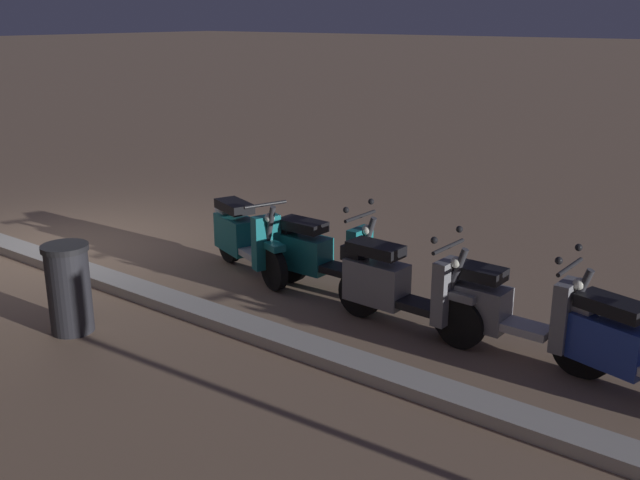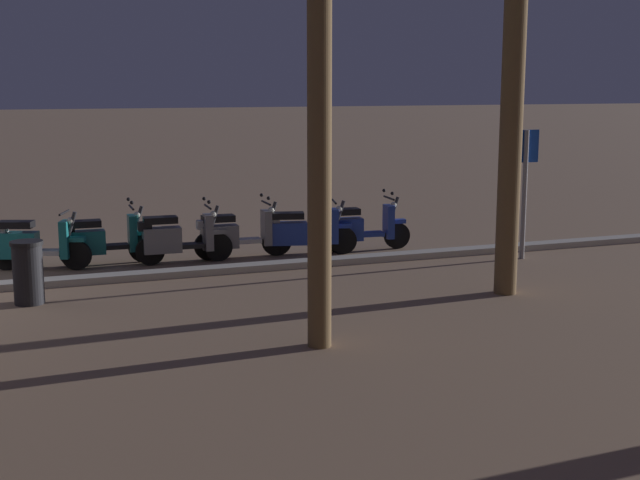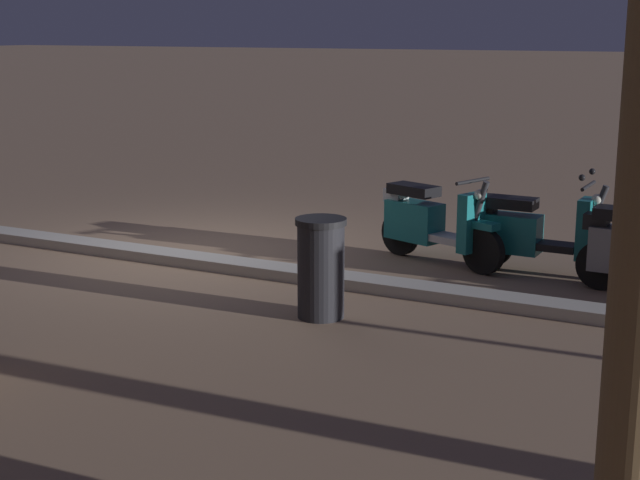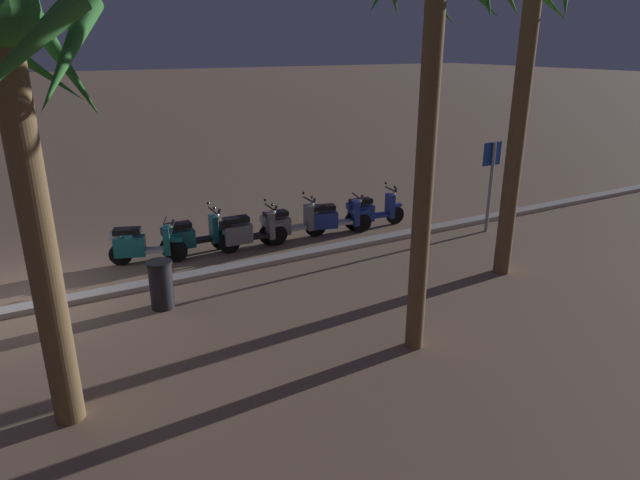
{
  "view_description": "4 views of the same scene",
  "coord_description": "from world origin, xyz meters",
  "px_view_note": "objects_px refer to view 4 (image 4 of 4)",
  "views": [
    {
      "loc": [
        -8.92,
        5.65,
        3.19
      ],
      "look_at": [
        -4.82,
        0.31,
        1.11
      ],
      "focal_mm": 41.03,
      "sensor_mm": 36.0,
      "label": 1
    },
    {
      "loc": [
        -2.22,
        14.98,
        3.25
      ],
      "look_at": [
        -6.38,
        3.78,
        1.09
      ],
      "focal_mm": 48.95,
      "sensor_mm": 36.0,
      "label": 2
    },
    {
      "loc": [
        -6.38,
        9.11,
        2.67
      ],
      "look_at": [
        -3.67,
        3.82,
        1.31
      ],
      "focal_mm": 52.33,
      "sensor_mm": 36.0,
      "label": 3
    },
    {
      "loc": [
        -0.48,
        11.56,
        4.82
      ],
      "look_at": [
        -5.68,
        2.22,
        1.02
      ],
      "focal_mm": 31.28,
      "sensor_mm": 36.0,
      "label": 4
    }
  ],
  "objects_px": {
    "scooter_grey_second_in_line": "(248,232)",
    "palm_tree_near_sign": "(528,48)",
    "scooter_grey_last_in_row": "(287,224)",
    "crossing_sign": "(491,177)",
    "palm_tree_mid_walkway": "(435,33)",
    "palm_tree_by_mall_entrance": "(14,109)",
    "scooter_blue_lead_nearest": "(334,218)",
    "litter_bin": "(161,284)",
    "scooter_teal_gap_after_mid": "(191,236)",
    "scooter_teal_far_back": "(141,245)",
    "scooter_blue_mid_front": "(370,212)"
  },
  "relations": [
    {
      "from": "palm_tree_near_sign",
      "to": "litter_bin",
      "type": "bearing_deg",
      "value": -15.34
    },
    {
      "from": "scooter_grey_second_in_line",
      "to": "palm_tree_by_mall_entrance",
      "type": "bearing_deg",
      "value": 46.66
    },
    {
      "from": "palm_tree_by_mall_entrance",
      "to": "litter_bin",
      "type": "height_order",
      "value": "palm_tree_by_mall_entrance"
    },
    {
      "from": "scooter_grey_second_in_line",
      "to": "scooter_teal_gap_after_mid",
      "type": "height_order",
      "value": "same"
    },
    {
      "from": "litter_bin",
      "to": "palm_tree_by_mall_entrance",
      "type": "bearing_deg",
      "value": 54.24
    },
    {
      "from": "scooter_grey_last_in_row",
      "to": "crossing_sign",
      "type": "height_order",
      "value": "crossing_sign"
    },
    {
      "from": "scooter_grey_second_in_line",
      "to": "scooter_teal_far_back",
      "type": "relative_size",
      "value": 1.05
    },
    {
      "from": "scooter_grey_last_in_row",
      "to": "scooter_teal_far_back",
      "type": "distance_m",
      "value": 3.6
    },
    {
      "from": "palm_tree_by_mall_entrance",
      "to": "scooter_teal_gap_after_mid",
      "type": "bearing_deg",
      "value": -122.09
    },
    {
      "from": "scooter_grey_last_in_row",
      "to": "scooter_teal_far_back",
      "type": "relative_size",
      "value": 1.09
    },
    {
      "from": "scooter_grey_second_in_line",
      "to": "palm_tree_by_mall_entrance",
      "type": "height_order",
      "value": "palm_tree_by_mall_entrance"
    },
    {
      "from": "scooter_grey_second_in_line",
      "to": "palm_tree_by_mall_entrance",
      "type": "xyz_separation_m",
      "value": [
        4.62,
        4.89,
        3.65
      ]
    },
    {
      "from": "scooter_blue_lead_nearest",
      "to": "crossing_sign",
      "type": "relative_size",
      "value": 0.73
    },
    {
      "from": "scooter_grey_second_in_line",
      "to": "palm_tree_near_sign",
      "type": "bearing_deg",
      "value": 136.99
    },
    {
      "from": "palm_tree_by_mall_entrance",
      "to": "palm_tree_mid_walkway",
      "type": "bearing_deg",
      "value": 171.54
    },
    {
      "from": "scooter_blue_lead_nearest",
      "to": "litter_bin",
      "type": "bearing_deg",
      "value": 22.84
    },
    {
      "from": "scooter_grey_second_in_line",
      "to": "scooter_grey_last_in_row",
      "type": "bearing_deg",
      "value": -173.93
    },
    {
      "from": "palm_tree_mid_walkway",
      "to": "scooter_grey_last_in_row",
      "type": "bearing_deg",
      "value": -94.26
    },
    {
      "from": "scooter_blue_mid_front",
      "to": "scooter_grey_last_in_row",
      "type": "bearing_deg",
      "value": -2.72
    },
    {
      "from": "palm_tree_mid_walkway",
      "to": "scooter_blue_lead_nearest",
      "type": "bearing_deg",
      "value": -107.17
    },
    {
      "from": "palm_tree_mid_walkway",
      "to": "palm_tree_by_mall_entrance",
      "type": "relative_size",
      "value": 1.15
    },
    {
      "from": "palm_tree_mid_walkway",
      "to": "palm_tree_by_mall_entrance",
      "type": "distance_m",
      "value": 5.42
    },
    {
      "from": "scooter_blue_mid_front",
      "to": "scooter_teal_gap_after_mid",
      "type": "xyz_separation_m",
      "value": [
        4.9,
        -0.39,
        -0.01
      ]
    },
    {
      "from": "scooter_grey_last_in_row",
      "to": "crossing_sign",
      "type": "distance_m",
      "value": 5.49
    },
    {
      "from": "scooter_grey_second_in_line",
      "to": "crossing_sign",
      "type": "relative_size",
      "value": 0.74
    },
    {
      "from": "scooter_grey_last_in_row",
      "to": "scooter_teal_far_back",
      "type": "bearing_deg",
      "value": -3.25
    },
    {
      "from": "scooter_grey_second_in_line",
      "to": "scooter_blue_lead_nearest",
      "type": "bearing_deg",
      "value": 179.75
    },
    {
      "from": "scooter_teal_far_back",
      "to": "palm_tree_near_sign",
      "type": "height_order",
      "value": "palm_tree_near_sign"
    },
    {
      "from": "litter_bin",
      "to": "scooter_grey_second_in_line",
      "type": "bearing_deg",
      "value": -140.85
    },
    {
      "from": "scooter_blue_lead_nearest",
      "to": "scooter_teal_gap_after_mid",
      "type": "relative_size",
      "value": 1.0
    },
    {
      "from": "palm_tree_mid_walkway",
      "to": "palm_tree_near_sign",
      "type": "height_order",
      "value": "palm_tree_near_sign"
    },
    {
      "from": "scooter_grey_last_in_row",
      "to": "palm_tree_by_mall_entrance",
      "type": "bearing_deg",
      "value": 41.15
    },
    {
      "from": "scooter_grey_second_in_line",
      "to": "litter_bin",
      "type": "height_order",
      "value": "scooter_grey_second_in_line"
    },
    {
      "from": "scooter_blue_mid_front",
      "to": "scooter_blue_lead_nearest",
      "type": "xyz_separation_m",
      "value": [
        1.15,
        0.01,
        -0.01
      ]
    },
    {
      "from": "palm_tree_by_mall_entrance",
      "to": "litter_bin",
      "type": "bearing_deg",
      "value": -125.76
    },
    {
      "from": "scooter_teal_gap_after_mid",
      "to": "palm_tree_near_sign",
      "type": "bearing_deg",
      "value": 141.79
    },
    {
      "from": "scooter_grey_second_in_line",
      "to": "scooter_teal_far_back",
      "type": "bearing_deg",
      "value": -7.44
    },
    {
      "from": "scooter_grey_second_in_line",
      "to": "scooter_teal_gap_after_mid",
      "type": "relative_size",
      "value": 1.01
    },
    {
      "from": "scooter_teal_far_back",
      "to": "crossing_sign",
      "type": "distance_m",
      "value": 8.95
    },
    {
      "from": "scooter_blue_lead_nearest",
      "to": "palm_tree_near_sign",
      "type": "height_order",
      "value": "palm_tree_near_sign"
    },
    {
      "from": "scooter_blue_lead_nearest",
      "to": "scooter_grey_second_in_line",
      "type": "distance_m",
      "value": 2.44
    },
    {
      "from": "palm_tree_mid_walkway",
      "to": "palm_tree_by_mall_entrance",
      "type": "height_order",
      "value": "palm_tree_mid_walkway"
    },
    {
      "from": "scooter_teal_far_back",
      "to": "crossing_sign",
      "type": "xyz_separation_m",
      "value": [
        -8.63,
        2.1,
        1.04
      ]
    },
    {
      "from": "palm_tree_near_sign",
      "to": "scooter_grey_last_in_row",
      "type": "bearing_deg",
      "value": -52.23
    },
    {
      "from": "crossing_sign",
      "to": "palm_tree_near_sign",
      "type": "distance_m",
      "value": 4.34
    },
    {
      "from": "palm_tree_near_sign",
      "to": "palm_tree_by_mall_entrance",
      "type": "xyz_separation_m",
      "value": [
        8.98,
        0.82,
        -0.6
      ]
    },
    {
      "from": "scooter_blue_mid_front",
      "to": "crossing_sign",
      "type": "xyz_separation_m",
      "value": [
        -2.57,
        1.78,
        1.05
      ]
    },
    {
      "from": "scooter_grey_last_in_row",
      "to": "scooter_teal_gap_after_mid",
      "type": "bearing_deg",
      "value": -6.39
    },
    {
      "from": "scooter_blue_mid_front",
      "to": "palm_tree_near_sign",
      "type": "distance_m",
      "value": 5.94
    },
    {
      "from": "scooter_teal_far_back",
      "to": "palm_tree_near_sign",
      "type": "bearing_deg",
      "value": 147.28
    }
  ]
}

